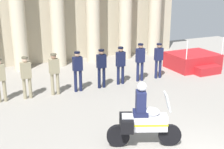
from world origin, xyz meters
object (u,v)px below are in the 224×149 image
Objects in this scene: officer_in_row_5 at (121,63)px; motorcycle_with_rider at (142,120)px; officer_in_row_1 at (26,74)px; officer_in_row_2 at (54,71)px; officer_in_row_6 at (140,59)px; officer_in_row_0 at (0,77)px; officer_in_row_3 at (78,68)px; reviewing_stand at (193,61)px; officer_in_row_4 at (101,65)px; officer_in_row_7 at (159,58)px.

motorcycle_with_rider is at bearing 65.51° from officer_in_row_5.
officer_in_row_5 is at bearing 175.81° from officer_in_row_1.
officer_in_row_6 reaches higher than officer_in_row_2.
officer_in_row_0 is at bearing -7.90° from officer_in_row_1.
officer_in_row_2 is at bearing -3.18° from officer_in_row_5.
officer_in_row_5 is 1.01m from officer_in_row_6.
officer_in_row_0 reaches higher than officer_in_row_3.
officer_in_row_1 is at bearing -4.19° from officer_in_row_5.
reviewing_stand is at bearing 64.87° from motorcycle_with_rider.
officer_in_row_4 is at bearing 175.29° from officer_in_row_3.
motorcycle_with_rider reaches higher than officer_in_row_5.
officer_in_row_1 is 1.00× the size of officer_in_row_4.
officer_in_row_6 is at bearing 175.41° from officer_in_row_0.
officer_in_row_3 is 2.02m from officer_in_row_5.
officer_in_row_1 is at bearing -6.92° from officer_in_row_2.
officer_in_row_3 is (2.06, -0.07, 0.01)m from officer_in_row_1.
officer_in_row_5 is 5.33m from motorcycle_with_rider.
officer_in_row_6 reaches higher than officer_in_row_4.
officer_in_row_7 is at bearing 176.10° from officer_in_row_1.
officer_in_row_2 is (1.10, -0.05, 0.02)m from officer_in_row_1.
motorcycle_with_rider is at bearing 109.83° from officer_in_row_1.
officer_in_row_6 is (-3.57, -0.60, 0.64)m from reviewing_stand.
officer_in_row_6 is (1.96, 0.12, 0.03)m from officer_in_row_4.
motorcycle_with_rider is at bearing 48.32° from officer_in_row_7.
officer_in_row_1 is at bearing -3.97° from officer_in_row_6.
officer_in_row_5 is at bearing -178.79° from officer_in_row_4.
officer_in_row_6 is at bearing 176.90° from officer_in_row_5.
officer_in_row_0 is at bearing 145.89° from motorcycle_with_rider.
reviewing_stand is 1.45× the size of officer_in_row_7.
reviewing_stand is 1.41× the size of officer_in_row_2.
officer_in_row_2 is 1.01× the size of officer_in_row_3.
officer_in_row_3 reaches higher than officer_in_row_7.
officer_in_row_7 is (1.00, 0.02, -0.05)m from officer_in_row_6.
officer_in_row_1 is 4.08m from officer_in_row_5.
motorcycle_with_rider reaches higher than officer_in_row_4.
officer_in_row_1 is 1.00× the size of officer_in_row_5.
officer_in_row_4 is (-5.53, -0.72, 0.61)m from reviewing_stand.
officer_in_row_0 is 0.95m from officer_in_row_1.
officer_in_row_1 is at bearing -175.76° from reviewing_stand.
officer_in_row_0 is 1.00× the size of officer_in_row_2.
officer_in_row_7 is at bearing 176.68° from officer_in_row_5.
officer_in_row_5 is 2.01m from officer_in_row_7.
officer_in_row_3 is (-6.59, -0.71, 0.61)m from reviewing_stand.
officer_in_row_0 reaches higher than officer_in_row_1.
officer_in_row_4 is at bearing -1.86° from officer_in_row_7.
reviewing_stand is 7.62m from officer_in_row_2.
officer_in_row_0 is at bearing -6.89° from officer_in_row_3.
officer_in_row_5 is (0.95, 0.09, -0.00)m from officer_in_row_4.
reviewing_stand reaches higher than officer_in_row_2.
motorcycle_with_rider is at bearing -138.70° from reviewing_stand.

